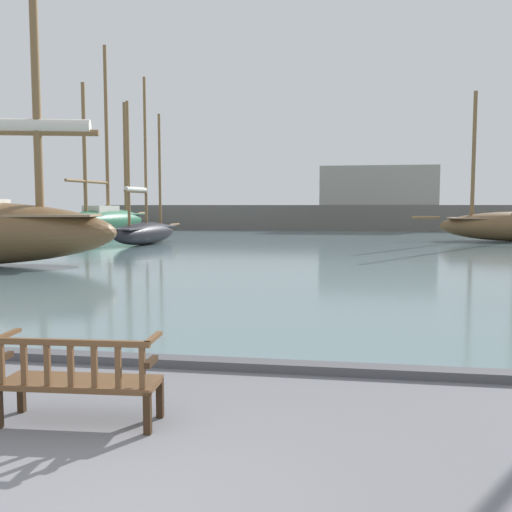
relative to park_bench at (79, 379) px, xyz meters
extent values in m
cube|color=slate|center=(0.92, 42.34, -0.43)|extent=(100.00, 80.00, 0.08)
cube|color=#4C4C50|center=(0.92, 2.19, -0.41)|extent=(40.00, 0.30, 0.12)
cube|color=#322113|center=(-0.78, 0.22, -0.26)|extent=(0.07, 0.07, 0.42)
cube|color=#322113|center=(0.75, 0.31, -0.26)|extent=(0.07, 0.07, 0.42)
cube|color=#322113|center=(0.77, -0.14, -0.26)|extent=(0.07, 0.07, 0.42)
cube|color=brown|center=(0.00, 0.04, -0.05)|extent=(1.63, 0.61, 0.06)
cube|color=brown|center=(0.01, -0.18, 0.42)|extent=(1.60, 0.14, 0.06)
cube|color=brown|center=(-0.71, -0.23, 0.19)|extent=(0.06, 0.04, 0.41)
cube|color=brown|center=(-0.47, -0.21, 0.19)|extent=(0.06, 0.04, 0.41)
cube|color=brown|center=(-0.23, -0.20, 0.19)|extent=(0.06, 0.04, 0.41)
cube|color=brown|center=(0.01, -0.18, 0.19)|extent=(0.06, 0.04, 0.41)
cube|color=brown|center=(0.25, -0.17, 0.19)|extent=(0.06, 0.04, 0.41)
cube|color=brown|center=(0.49, -0.16, 0.19)|extent=(0.06, 0.04, 0.41)
cube|color=brown|center=(0.73, -0.14, 0.19)|extent=(0.06, 0.04, 0.41)
cube|color=#322113|center=(-0.77, -0.10, 0.22)|extent=(0.08, 0.30, 0.06)
cube|color=brown|center=(-0.77, -0.01, 0.43)|extent=(0.09, 0.47, 0.04)
cube|color=#322113|center=(0.77, -0.01, 0.22)|extent=(0.08, 0.30, 0.06)
cube|color=brown|center=(0.77, 0.08, 0.43)|extent=(0.09, 0.47, 0.04)
ellipsoid|color=black|center=(-8.49, 24.96, 0.22)|extent=(2.15, 7.04, 1.22)
cube|color=#4C4C51|center=(-8.49, 24.96, 0.56)|extent=(1.69, 6.18, 0.08)
cylinder|color=brown|center=(-8.48, 25.13, 4.68)|extent=(0.16, 0.16, 8.16)
cylinder|color=brown|center=(-8.58, 23.86, 2.50)|extent=(0.34, 2.54, 0.12)
cylinder|color=silver|center=(-8.58, 23.86, 2.62)|extent=(0.45, 2.30, 0.25)
cylinder|color=brown|center=(-8.31, 27.03, 3.83)|extent=(0.16, 0.16, 6.47)
cylinder|color=brown|center=(-8.65, 23.06, 3.85)|extent=(0.16, 0.16, 6.51)
cylinder|color=brown|center=(-8.13, 29.14, 0.58)|extent=(0.25, 1.48, 0.12)
ellipsoid|color=#2D6647|center=(-15.82, 36.37, 0.56)|extent=(3.94, 10.38, 1.89)
cube|color=#5B9375|center=(-15.82, 36.37, 1.08)|extent=(3.12, 9.09, 0.08)
cube|color=beige|center=(-15.91, 35.62, 1.44)|extent=(1.83, 3.05, 0.64)
cylinder|color=brown|center=(-15.78, 36.62, 7.49)|extent=(0.27, 0.27, 12.75)
cylinder|color=brown|center=(-16.12, 33.94, 3.50)|extent=(0.89, 5.38, 0.22)
cylinder|color=brown|center=(-15.43, 39.38, 5.61)|extent=(0.27, 0.27, 8.98)
cylinder|color=brown|center=(-16.17, 33.61, 5.81)|extent=(0.27, 0.27, 9.38)
cylinder|color=brown|center=(-15.07, 42.24, 1.10)|extent=(0.43, 1.74, 0.22)
cylinder|color=brown|center=(-8.97, 13.50, 4.34)|extent=(5.61, 1.62, 0.24)
cylinder|color=silver|center=(-8.97, 13.50, 4.58)|extent=(5.11, 1.71, 0.47)
cylinder|color=brown|center=(-8.26, 13.67, 6.96)|extent=(0.29, 0.29, 11.02)
cylinder|color=brown|center=(10.05, 31.06, 4.80)|extent=(0.23, 0.23, 7.54)
cylinder|color=brown|center=(7.33, 31.00, 1.02)|extent=(1.63, 0.22, 0.18)
cube|color=#66605B|center=(0.92, 44.92, 0.67)|extent=(40.26, 2.40, 2.28)
cube|color=gray|center=(5.10, 44.92, 3.47)|extent=(9.91, 2.00, 3.33)
camera|label=1|loc=(2.68, -5.28, 1.75)|focal=40.00mm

